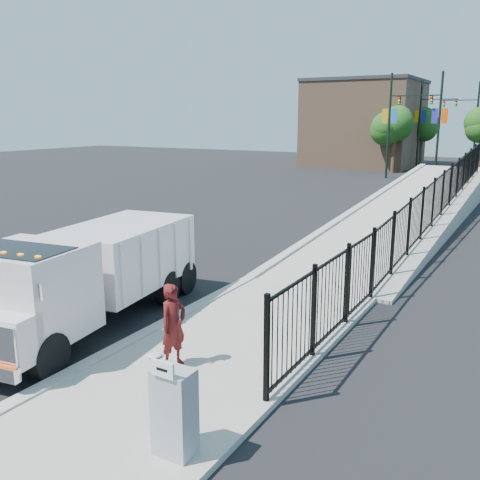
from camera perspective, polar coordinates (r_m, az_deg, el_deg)
The scene contains 17 objects.
ground at distance 12.52m, azimuth -7.72°, elevation -9.12°, with size 120.00×120.00×0.00m, color black.
sidewalk at distance 9.98m, azimuth -5.83°, elevation -14.66°, with size 3.55×12.00×0.12m, color #9E998E.
curb at distance 11.10m, azimuth -14.13°, elevation -11.92°, with size 0.30×12.00×0.16m, color #ADAAA3.
ramp at distance 26.07m, azimuth 18.15°, elevation 1.95°, with size 3.95×24.00×1.70m, color #9E998E.
iron_fence at distance 21.79m, azimuth 19.79°, elevation 2.18°, with size 0.10×28.00×1.80m, color black.
truck at distance 12.46m, azimuth -16.23°, elevation -3.36°, with size 3.01×6.92×2.29m.
worker at distance 10.08m, azimuth -7.11°, elevation -9.04°, with size 0.58×0.38×1.59m, color #521212.
utility_cabinet at distance 7.71m, azimuth -7.01°, elevation -17.77°, with size 0.55×0.40×1.25m, color gray.
arrow_sign at distance 7.21m, azimuth -8.24°, elevation -13.48°, with size 0.35×0.04×0.22m, color white.
debris at distance 10.78m, azimuth -9.14°, elevation -12.01°, with size 0.30×0.30×0.08m, color silver.
light_pole_0 at distance 43.92m, azimuth 16.02°, elevation 12.03°, with size 3.77×0.22×8.00m.
light_pole_1 at distance 43.42m, azimuth 20.07°, elevation 11.75°, with size 3.78×0.22×8.00m.
light_pole_2 at distance 53.32m, azimuth 18.94°, elevation 11.91°, with size 3.78×0.22×8.00m.
light_pole_3 at distance 56.38m, azimuth 23.59°, elevation 11.56°, with size 3.78×0.22×8.00m.
tree_0 at distance 48.31m, azimuth 16.23°, elevation 11.58°, with size 3.11×3.11×5.55m.
tree_2 at distance 56.79m, azimuth 18.84°, elevation 11.53°, with size 3.02×3.02×5.51m.
building at distance 55.56m, azimuth 13.12°, elevation 11.90°, with size 10.00×10.00×8.00m, color #8C664C.
Camera 1 is at (7.14, -9.16, 4.67)m, focal length 40.00 mm.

